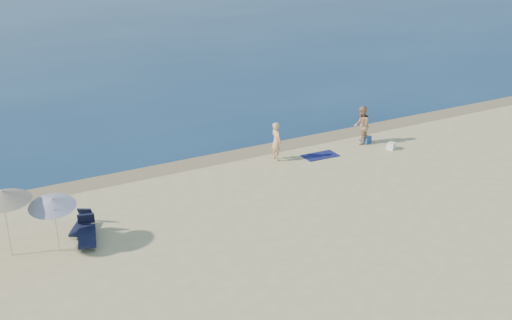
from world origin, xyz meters
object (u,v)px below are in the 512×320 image
at_px(person_right, 362,125).
at_px(umbrella_near, 52,203).
at_px(person_left, 276,141).
at_px(blue_cooler, 366,140).

bearing_deg(person_right, umbrella_near, -38.29).
distance_m(person_right, umbrella_near, 16.49).
distance_m(person_left, blue_cooler, 5.30).
distance_m(person_left, umbrella_near, 11.78).
bearing_deg(umbrella_near, person_right, 31.76).
relative_size(person_left, umbrella_near, 0.88).
height_order(person_right, blue_cooler, person_right).
bearing_deg(person_left, person_right, -89.67).
relative_size(blue_cooler, umbrella_near, 0.23).
bearing_deg(person_left, blue_cooler, -90.37).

